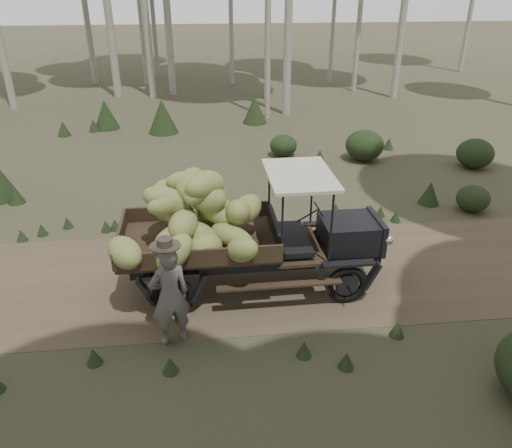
% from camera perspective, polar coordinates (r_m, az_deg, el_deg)
% --- Properties ---
extents(ground, '(120.00, 120.00, 0.00)m').
position_cam_1_polar(ground, '(10.62, -6.40, -6.16)').
color(ground, '#473D2B').
rests_on(ground, ground).
extents(dirt_track, '(70.00, 4.00, 0.01)m').
position_cam_1_polar(dirt_track, '(10.61, -6.40, -6.14)').
color(dirt_track, brown).
rests_on(dirt_track, ground).
extents(banana_truck, '(5.48, 2.63, 2.62)m').
position_cam_1_polar(banana_truck, '(9.46, -4.18, 0.29)').
color(banana_truck, black).
rests_on(banana_truck, ground).
extents(farmer, '(0.79, 0.65, 2.02)m').
position_cam_1_polar(farmer, '(8.49, -9.84, -7.98)').
color(farmer, '#54514D').
rests_on(farmer, ground).
extents(undergrowth, '(22.90, 24.14, 1.39)m').
position_cam_1_polar(undergrowth, '(11.80, -5.26, 0.36)').
color(undergrowth, '#233319').
rests_on(undergrowth, ground).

